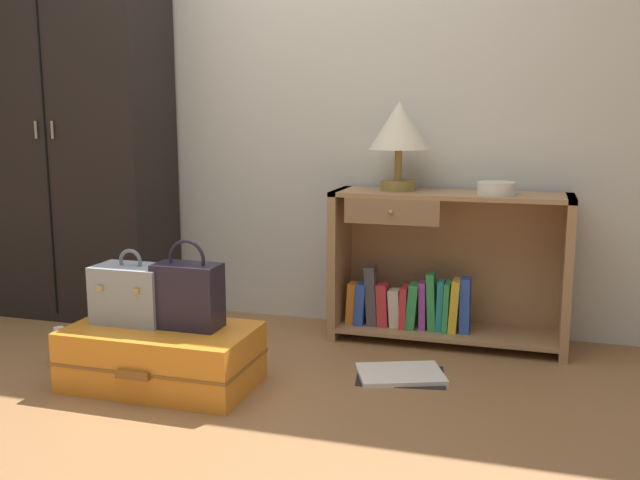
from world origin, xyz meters
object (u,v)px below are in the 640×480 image
wardrobe (73,129)px  bookshelf (439,271)px  bottle (60,348)px  open_book_on_floor (401,374)px  suitcase_large (162,356)px  handbag (188,295)px  bowl (496,188)px  table_lamp (399,130)px  train_case (132,293)px

wardrobe → bookshelf: 2.11m
bottle → open_book_on_floor: 1.51m
suitcase_large → handbag: 0.28m
wardrobe → suitcase_large: 1.59m
bowl → handbag: bowl is taller
table_lamp → open_book_on_floor: bearing=-76.6°
wardrobe → suitcase_large: (0.99, -0.86, -0.90)m
wardrobe → table_lamp: size_ratio=4.80×
table_lamp → suitcase_large: (-0.79, -0.93, -0.91)m
table_lamp → train_case: size_ratio=1.37×
table_lamp → wardrobe: bearing=-177.9°
suitcase_large → table_lamp: bearing=49.5°
open_book_on_floor → wardrobe: bearing=166.0°
handbag → open_book_on_floor: handbag is taller
suitcase_large → open_book_on_floor: bearing=22.6°
open_book_on_floor → train_case: bearing=-162.2°
suitcase_large → bottle: (-0.56, 0.08, -0.04)m
handbag → bottle: 0.73m
wardrobe → train_case: (0.84, -0.82, -0.66)m
table_lamp → bowl: 0.54m
train_case → bottle: train_case is taller
wardrobe → table_lamp: wardrobe is taller
train_case → open_book_on_floor: size_ratio=0.73×
table_lamp → open_book_on_floor: 1.16m
suitcase_large → handbag: size_ratio=2.11×
bowl → bottle: bowl is taller
suitcase_large → wardrobe: bearing=139.0°
table_lamp → bowl: size_ratio=2.44×
handbag → bowl: bearing=36.0°
wardrobe → bowl: 2.27m
suitcase_large → open_book_on_floor: 1.01m
bookshelf → table_lamp: bearing=179.8°
suitcase_large → handbag: (0.11, 0.04, 0.26)m
table_lamp → suitcase_large: size_ratio=0.56×
suitcase_large → handbag: handbag is taller
bookshelf → open_book_on_floor: (-0.08, -0.54, -0.34)m
wardrobe → bowl: (2.25, 0.01, -0.26)m
bookshelf → handbag: 1.26m
handbag → wardrobe: bearing=143.1°
handbag → bookshelf: bearing=44.8°
table_lamp → train_case: table_lamp is taller
train_case → bottle: bearing=174.2°
bowl → handbag: 1.48m
wardrobe → bowl: bearing=0.3°
wardrobe → table_lamp: bearing=2.1°
handbag → bottle: handbag is taller
bottle → table_lamp: bearing=32.1°
handbag → open_book_on_floor: bearing=23.1°
bookshelf → open_book_on_floor: bearing=-98.7°
bottle → bowl: bearing=23.6°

